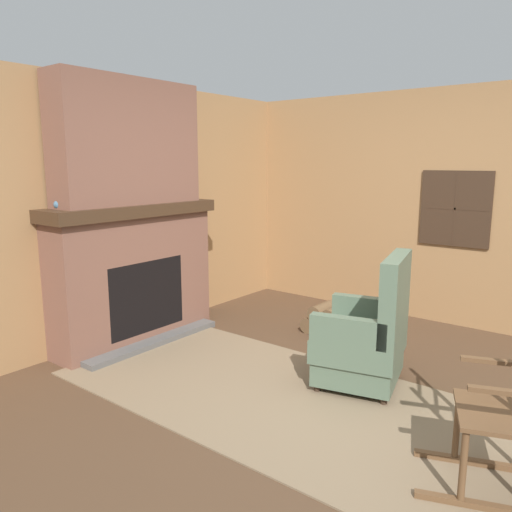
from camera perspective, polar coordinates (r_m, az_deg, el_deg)
name	(u,v)px	position (r m, az deg, el deg)	size (l,w,h in m)	color
ground_plane	(333,405)	(3.75, 8.79, -16.44)	(14.00, 14.00, 0.00)	#4C3523
wood_panel_wall_left	(117,212)	(4.97, -15.61, 4.83)	(0.06, 5.32, 2.46)	#9E7247
wood_panel_wall_back	(450,208)	(5.58, 21.32, 5.09)	(5.32, 0.09, 2.46)	#9E7247
fireplace_hearth	(135,274)	(4.88, -13.66, -2.01)	(0.59, 1.75, 1.32)	brown
chimney_breast	(128,142)	(4.78, -14.41, 12.46)	(0.33, 1.45, 1.12)	brown
area_rug	(282,397)	(3.80, 3.01, -15.82)	(3.46, 1.63, 0.01)	#7A664C
armchair	(366,339)	(3.95, 12.51, -9.25)	(0.76, 0.82, 1.04)	#516651
rocking_chair	(509,417)	(2.97, 26.95, -16.12)	(0.90, 0.68, 1.26)	brown
firewood_stack	(329,320)	(5.11, 8.33, -7.29)	(0.48, 0.34, 0.29)	brown
oil_lamp_vase	(59,199)	(4.42, -21.61, 6.03)	(0.09, 0.09, 0.23)	#47708E
storage_case	(150,194)	(4.98, -12.05, 6.90)	(0.15, 0.22, 0.15)	black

